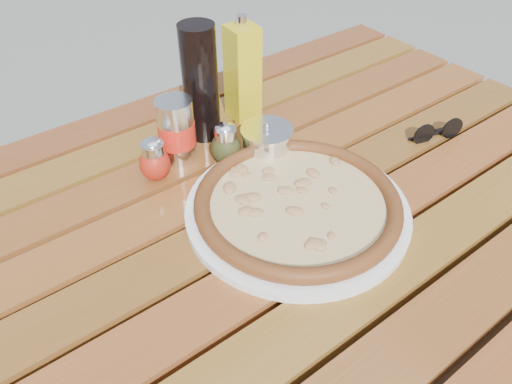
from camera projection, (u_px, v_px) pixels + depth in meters
table at (263, 245)px, 0.86m from camera, size 1.40×0.90×0.75m
plate at (297, 210)px, 0.80m from camera, size 0.37×0.37×0.01m
pizza at (298, 203)px, 0.79m from camera, size 0.33×0.33×0.03m
pepper_shaker at (154, 160)px, 0.85m from camera, size 0.06×0.06×0.08m
oregano_shaker at (226, 144)px, 0.89m from camera, size 0.07×0.07×0.08m
dark_bottle at (200, 83)px, 0.91m from camera, size 0.09×0.09×0.22m
soda_can at (177, 131)px, 0.88m from camera, size 0.09×0.09×0.12m
olive_oil_cruet at (243, 73)px, 0.97m from camera, size 0.06×0.06×0.21m
parmesan_tin at (267, 142)px, 0.91m from camera, size 0.11×0.11×0.07m
sunglasses at (437, 132)px, 0.96m from camera, size 0.11×0.05×0.04m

